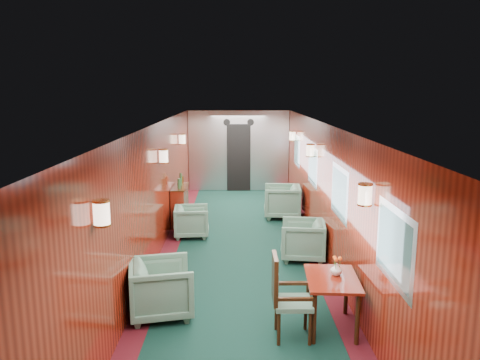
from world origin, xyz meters
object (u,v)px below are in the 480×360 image
Objects in this scene: armchair_right_far at (282,201)px; side_chair at (285,294)px; credenza at (180,205)px; armchair_left_far at (192,221)px; dining_table at (332,286)px; armchair_left_near at (161,288)px; armchair_right_near at (303,240)px.

side_chair is at bearing -0.82° from armchair_right_far.
credenza reaches higher than armchair_right_far.
credenza is 0.96m from armchair_left_far.
armchair_left_near is (-2.20, 0.38, -0.20)m from dining_table.
credenza is at bearing -8.71° from armchair_left_near.
armchair_left_near is 0.97× the size of armchair_right_far.
armchair_right_far is (-0.10, 2.79, 0.03)m from armchair_right_near.
armchair_right_far is at bearing -58.31° from armchair_left_far.
side_chair is at bearing -156.69° from dining_table.
armchair_left_near is 1.18× the size of armchair_left_far.
armchair_left_far is (-1.50, 4.04, -0.25)m from side_chair.
armchair_left_near is (-1.59, 0.60, -0.19)m from side_chair.
armchair_left_near is 3.44m from armchair_left_far.
armchair_left_near is at bearing -86.62° from credenza.
dining_table is 5.28m from armchair_right_far.
armchair_right_far reaches higher than armchair_left_near.
armchair_right_near is at bearing 93.77° from dining_table.
armchair_right_far is (2.01, 1.46, 0.07)m from armchair_left_far.
credenza is 1.40× the size of armchair_left_near.
armchair_right_near is (2.19, 2.11, -0.02)m from armchair_left_near.
dining_table is at bearing -111.90° from armchair_left_near.
armchair_left_near is at bearing 173.73° from dining_table.
dining_table is 4.37m from armchair_left_far.
armchair_left_near is at bearing -38.76° from armchair_right_near.
dining_table is 2.50m from armchair_right_near.
armchair_left_near is 5.32m from armchair_right_far.
armchair_left_near is at bearing -18.71° from armchair_right_far.
armchair_right_near is 0.91× the size of armchair_right_far.
side_chair is 1.71m from armchair_left_near.
armchair_right_far reaches higher than dining_table.
credenza is 1.65× the size of armchair_left_far.
armchair_left_far is 0.82× the size of armchair_right_far.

